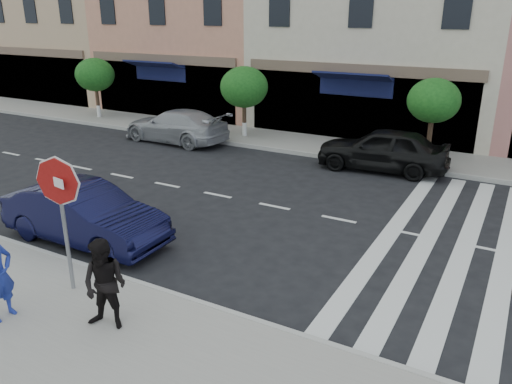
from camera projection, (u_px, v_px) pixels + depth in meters
name	position (u px, v px, depth m)	size (l,w,h in m)	color
ground	(195.00, 262.00, 11.42)	(120.00, 120.00, 0.00)	black
sidewalk_near	(63.00, 351.00, 8.31)	(60.00, 4.50, 0.15)	gray
sidewalk_far	(352.00, 150.00, 20.44)	(60.00, 3.00, 0.15)	gray
building_west_far	(72.00, 3.00, 33.42)	(12.00, 9.00, 12.00)	tan
building_centre	(391.00, 10.00, 23.76)	(11.00, 9.00, 11.00)	beige
street_tree_wa	(95.00, 75.00, 25.91)	(2.00, 2.00, 3.05)	#473323
street_tree_wb	(244.00, 87.00, 21.80)	(2.10, 2.10, 3.06)	#473323
street_tree_c	(434.00, 101.00, 18.13)	(1.90, 1.90, 3.04)	#473323
stop_sign	(60.00, 196.00, 9.38)	(0.96, 0.22, 2.77)	gray
walker	(105.00, 285.00, 8.56)	(0.81, 0.63, 1.66)	black
car_near_mid	(85.00, 214.00, 12.24)	(1.53, 4.39, 1.45)	black
car_far_left	(176.00, 126.00, 21.84)	(2.01, 4.94, 1.43)	#9A9A9F
car_far_mid	(383.00, 149.00, 17.84)	(1.85, 4.60, 1.57)	black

